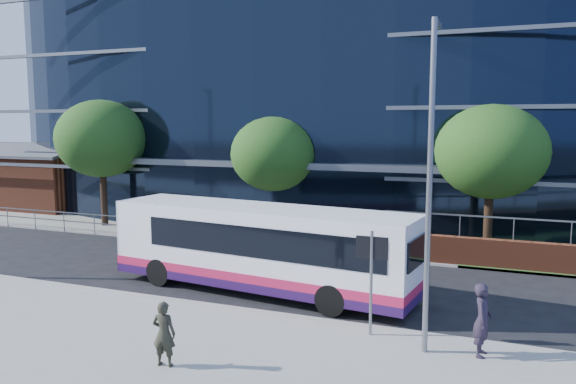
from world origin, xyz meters
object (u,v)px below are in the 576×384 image
at_px(tree_far_a, 102,139).
at_px(pedestrian_b, 164,334).
at_px(tree_far_b, 274,154).
at_px(streetlight_east, 430,178).
at_px(brick_pavilion, 42,178).
at_px(city_bus, 263,247).
at_px(tree_far_c, 491,152).
at_px(pedestrian, 482,320).
at_px(street_sign, 372,261).

height_order(tree_far_a, pedestrian_b, tree_far_a).
relative_size(tree_far_b, streetlight_east, 0.76).
height_order(brick_pavilion, city_bus, brick_pavilion).
relative_size(tree_far_c, pedestrian_b, 4.23).
xyz_separation_m(brick_pavilion, pedestrian, (29.31, -15.43, -0.90)).
bearing_deg(tree_far_b, city_bus, -69.49).
xyz_separation_m(tree_far_b, city_bus, (3.09, -8.27, -2.66)).
bearing_deg(street_sign, pedestrian, -6.94).
xyz_separation_m(street_sign, pedestrian, (2.81, -0.34, -1.11)).
bearing_deg(pedestrian_b, city_bus, -93.86).
relative_size(tree_far_a, city_bus, 0.63).
relative_size(tree_far_a, tree_far_b, 1.15).
relative_size(streetlight_east, city_bus, 0.73).
height_order(tree_far_a, tree_far_c, tree_far_a).
height_order(street_sign, pedestrian_b, street_sign).
relative_size(tree_far_c, streetlight_east, 0.81).
xyz_separation_m(brick_pavilion, city_bus, (22.09, -12.27, -0.39)).
relative_size(street_sign, city_bus, 0.25).
bearing_deg(brick_pavilion, tree_far_b, -11.88).
relative_size(brick_pavilion, pedestrian_b, 5.59).
distance_m(streetlight_east, pedestrian_b, 7.20).
xyz_separation_m(brick_pavilion, streetlight_east, (28.00, -15.67, 2.50)).
height_order(tree_far_a, pedestrian, tree_far_a).
relative_size(brick_pavilion, streetlight_east, 1.08).
bearing_deg(tree_far_a, city_bus, -30.69).
relative_size(brick_pavilion, city_bus, 0.78).
xyz_separation_m(brick_pavilion, tree_far_a, (9.00, -4.50, 2.92)).
relative_size(brick_pavilion, tree_far_c, 1.32).
distance_m(tree_far_a, city_bus, 15.58).
xyz_separation_m(street_sign, streetlight_east, (1.50, -0.59, 2.29)).
xyz_separation_m(city_bus, pedestrian, (7.21, -3.16, -0.51)).
distance_m(brick_pavilion, tree_far_b, 19.55).
relative_size(street_sign, pedestrian, 1.57).
height_order(street_sign, streetlight_east, streetlight_east).
distance_m(tree_far_b, pedestrian, 15.71).
relative_size(tree_far_b, tree_far_c, 0.93).
height_order(tree_far_b, streetlight_east, streetlight_east).
bearing_deg(pedestrian_b, street_sign, -145.04).
relative_size(tree_far_b, city_bus, 0.55).
bearing_deg(city_bus, tree_far_a, 155.95).
xyz_separation_m(tree_far_a, tree_far_b, (10.00, 0.50, -0.65)).
distance_m(tree_far_c, city_bus, 10.82).
bearing_deg(tree_far_b, streetlight_east, -52.37).
bearing_deg(street_sign, brick_pavilion, 150.35).
bearing_deg(tree_far_b, brick_pavilion, 168.12).
bearing_deg(tree_far_c, pedestrian, -88.38).
distance_m(tree_far_c, pedestrian, 11.48).
relative_size(tree_far_c, city_bus, 0.59).
height_order(street_sign, pedestrian, street_sign).
xyz_separation_m(brick_pavilion, street_sign, (26.50, -15.09, 0.21)).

